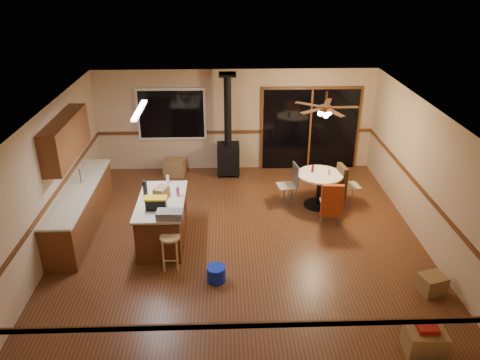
{
  "coord_description": "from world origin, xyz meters",
  "views": [
    {
      "loc": [
        -0.28,
        -7.83,
        5.01
      ],
      "look_at": [
        0.0,
        0.3,
        1.15
      ],
      "focal_mm": 35.0,
      "sensor_mm": 36.0,
      "label": 1
    }
  ],
  "objects_px": {
    "toolbox_grey": "(170,215)",
    "bar_stool": "(171,252)",
    "dining_table": "(319,184)",
    "chair_right": "(343,181)",
    "wood_stove": "(228,148)",
    "blue_bucket": "(216,274)",
    "chair_left": "(292,180)",
    "chair_near": "(332,200)",
    "toolbox_black": "(156,204)",
    "box_corner_b": "(432,284)",
    "box_corner_a": "(424,341)",
    "kitchen_island": "(163,221)",
    "box_under_window": "(175,167)"
  },
  "relations": [
    {
      "from": "chair_left",
      "to": "chair_right",
      "type": "xyz_separation_m",
      "value": [
        1.11,
        -0.09,
        0.01
      ]
    },
    {
      "from": "blue_bucket",
      "to": "box_corner_a",
      "type": "bearing_deg",
      "value": -30.47
    },
    {
      "from": "toolbox_grey",
      "to": "chair_near",
      "type": "distance_m",
      "value": 3.35
    },
    {
      "from": "box_under_window",
      "to": "toolbox_black",
      "type": "bearing_deg",
      "value": -89.53
    },
    {
      "from": "dining_table",
      "to": "toolbox_black",
      "type": "bearing_deg",
      "value": -153.3
    },
    {
      "from": "kitchen_island",
      "to": "box_under_window",
      "type": "height_order",
      "value": "kitchen_island"
    },
    {
      "from": "kitchen_island",
      "to": "dining_table",
      "type": "bearing_deg",
      "value": 22.12
    },
    {
      "from": "toolbox_grey",
      "to": "blue_bucket",
      "type": "height_order",
      "value": "toolbox_grey"
    },
    {
      "from": "bar_stool",
      "to": "chair_right",
      "type": "relative_size",
      "value": 0.93
    },
    {
      "from": "box_corner_b",
      "to": "dining_table",
      "type": "bearing_deg",
      "value": 113.43
    },
    {
      "from": "toolbox_black",
      "to": "blue_bucket",
      "type": "xyz_separation_m",
      "value": [
        1.08,
        -0.95,
        -0.86
      ]
    },
    {
      "from": "kitchen_island",
      "to": "blue_bucket",
      "type": "distance_m",
      "value": 1.69
    },
    {
      "from": "dining_table",
      "to": "chair_right",
      "type": "xyz_separation_m",
      "value": [
        0.52,
        0.02,
        0.06
      ]
    },
    {
      "from": "wood_stove",
      "to": "blue_bucket",
      "type": "xyz_separation_m",
      "value": [
        -0.26,
        -4.34,
        -0.59
      ]
    },
    {
      "from": "wood_stove",
      "to": "dining_table",
      "type": "distance_m",
      "value": 2.63
    },
    {
      "from": "dining_table",
      "to": "chair_left",
      "type": "relative_size",
      "value": 1.92
    },
    {
      "from": "toolbox_grey",
      "to": "chair_near",
      "type": "bearing_deg",
      "value": 20.0
    },
    {
      "from": "chair_left",
      "to": "toolbox_black",
      "type": "bearing_deg",
      "value": -146.74
    },
    {
      "from": "toolbox_grey",
      "to": "bar_stool",
      "type": "relative_size",
      "value": 0.7
    },
    {
      "from": "toolbox_grey",
      "to": "box_under_window",
      "type": "distance_m",
      "value": 3.88
    },
    {
      "from": "bar_stool",
      "to": "dining_table",
      "type": "height_order",
      "value": "dining_table"
    },
    {
      "from": "blue_bucket",
      "to": "dining_table",
      "type": "height_order",
      "value": "dining_table"
    },
    {
      "from": "blue_bucket",
      "to": "chair_left",
      "type": "relative_size",
      "value": 0.63
    },
    {
      "from": "toolbox_grey",
      "to": "box_corner_a",
      "type": "bearing_deg",
      "value": -31.99
    },
    {
      "from": "toolbox_grey",
      "to": "chair_left",
      "type": "height_order",
      "value": "toolbox_grey"
    },
    {
      "from": "bar_stool",
      "to": "toolbox_black",
      "type": "bearing_deg",
      "value": 116.82
    },
    {
      "from": "chair_left",
      "to": "chair_near",
      "type": "relative_size",
      "value": 0.74
    },
    {
      "from": "wood_stove",
      "to": "bar_stool",
      "type": "distance_m",
      "value": 4.1
    },
    {
      "from": "wood_stove",
      "to": "box_corner_b",
      "type": "distance_m",
      "value": 5.83
    },
    {
      "from": "chair_left",
      "to": "box_corner_a",
      "type": "bearing_deg",
      "value": -74.06
    },
    {
      "from": "dining_table",
      "to": "chair_right",
      "type": "bearing_deg",
      "value": 2.64
    },
    {
      "from": "chair_near",
      "to": "box_corner_a",
      "type": "distance_m",
      "value": 3.53
    },
    {
      "from": "toolbox_grey",
      "to": "box_corner_b",
      "type": "bearing_deg",
      "value": -13.29
    },
    {
      "from": "toolbox_black",
      "to": "box_corner_b",
      "type": "bearing_deg",
      "value": -16.56
    },
    {
      "from": "chair_left",
      "to": "box_corner_a",
      "type": "relative_size",
      "value": 0.98
    },
    {
      "from": "chair_right",
      "to": "chair_left",
      "type": "bearing_deg",
      "value": 175.26
    },
    {
      "from": "blue_bucket",
      "to": "box_under_window",
      "type": "bearing_deg",
      "value": 104.14
    },
    {
      "from": "bar_stool",
      "to": "chair_near",
      "type": "bearing_deg",
      "value": 23.1
    },
    {
      "from": "dining_table",
      "to": "chair_near",
      "type": "xyz_separation_m",
      "value": [
        0.09,
        -0.88,
        0.06
      ]
    },
    {
      "from": "toolbox_black",
      "to": "box_corner_a",
      "type": "height_order",
      "value": "toolbox_black"
    },
    {
      "from": "box_corner_a",
      "to": "box_corner_b",
      "type": "height_order",
      "value": "box_corner_a"
    },
    {
      "from": "toolbox_grey",
      "to": "toolbox_black",
      "type": "distance_m",
      "value": 0.45
    },
    {
      "from": "bar_stool",
      "to": "chair_near",
      "type": "height_order",
      "value": "chair_near"
    },
    {
      "from": "toolbox_grey",
      "to": "chair_left",
      "type": "distance_m",
      "value": 3.27
    },
    {
      "from": "wood_stove",
      "to": "chair_near",
      "type": "relative_size",
      "value": 3.6
    },
    {
      "from": "toolbox_black",
      "to": "bar_stool",
      "type": "xyz_separation_m",
      "value": [
        0.28,
        -0.55,
        -0.68
      ]
    },
    {
      "from": "chair_near",
      "to": "toolbox_black",
      "type": "bearing_deg",
      "value": -166.99
    },
    {
      "from": "dining_table",
      "to": "box_under_window",
      "type": "distance_m",
      "value": 3.8
    },
    {
      "from": "blue_bucket",
      "to": "box_corner_a",
      "type": "relative_size",
      "value": 0.62
    },
    {
      "from": "toolbox_black",
      "to": "bar_stool",
      "type": "distance_m",
      "value": 0.91
    }
  ]
}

